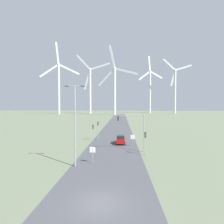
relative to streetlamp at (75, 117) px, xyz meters
The scene contains 15 objects.
ground_plane 11.67m from the streetlamp, 62.87° to the right, with size 600.00×600.00×0.00m, color #667056.
road_surface 40.27m from the streetlamp, 83.68° to the left, with size 10.00×240.00×0.01m.
streetlamp is the anchor object (origin of this frame).
stop_sign_near 5.65m from the streetlamp, 34.47° to the left, with size 0.81×0.07×2.32m.
stop_sign_far 15.56m from the streetlamp, 55.34° to the left, with size 0.81×0.07×2.30m.
traffic_light_post_near_left 18.67m from the streetlamp, 88.23° to the left, with size 0.28×0.34×4.38m.
traffic_light_post_near_right 12.25m from the streetlamp, 30.30° to the left, with size 0.28×0.33×3.84m.
traffic_light_post_mid_left 17.59m from the streetlamp, 91.53° to the left, with size 0.28×0.34×3.73m.
traffic_light_mast_overhead 11.68m from the streetlamp, 44.25° to the left, with size 5.35×0.35×6.68m.
car_approaching 16.68m from the streetlamp, 67.60° to the left, with size 1.89×4.14×1.83m.
wind_turbine_far_left 166.92m from the streetlamp, 110.77° to the left, with size 39.08×9.96×73.65m.
wind_turbine_left 169.95m from the streetlamp, 99.61° to the left, with size 37.70×7.37×64.85m.
wind_turbine_center 136.04m from the streetlamp, 90.05° to the left, with size 36.00×11.35×63.23m.
wind_turbine_right 187.88m from the streetlamp, 77.96° to the left, with size 29.13×11.54×65.82m.
wind_turbine_far_right 181.25m from the streetlamp, 69.42° to the left, with size 30.14×2.60×59.29m.
Camera 1 is at (1.81, -14.20, 8.04)m, focal length 28.00 mm.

